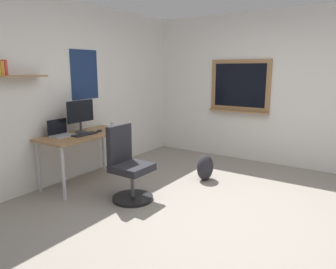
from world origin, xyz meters
The scene contains 11 objects.
ground_plane centered at (0.00, 0.00, 0.00)m, with size 5.20×5.20×0.00m, color gray.
wall_back centered at (0.00, 2.45, 1.30)m, with size 5.00×0.30×2.60m.
wall_right centered at (2.45, 0.03, 1.30)m, with size 0.22×5.00×2.60m.
desk centered at (-0.07, 2.06, 0.65)m, with size 1.32×0.63×0.73m.
office_chair centered at (-0.18, 1.15, 0.41)m, with size 0.52×0.52×0.95m.
laptop centered at (-0.37, 2.21, 0.79)m, with size 0.31×0.21×0.23m.
monitor_primary centered at (-0.04, 2.16, 1.00)m, with size 0.46×0.17×0.46m.
keyboard centered at (-0.14, 1.98, 0.74)m, with size 0.37×0.13×0.02m, color black.
computer_mouse centered at (0.14, 1.98, 0.75)m, with size 0.10×0.06×0.03m, color #262628.
coffee_mug centered at (0.49, 2.03, 0.78)m, with size 0.08×0.08×0.09m, color silver.
backpack centered at (1.00, 0.67, 0.19)m, with size 0.32×0.22×0.39m, color #232328.
Camera 1 is at (-3.09, -1.40, 1.64)m, focal length 33.98 mm.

